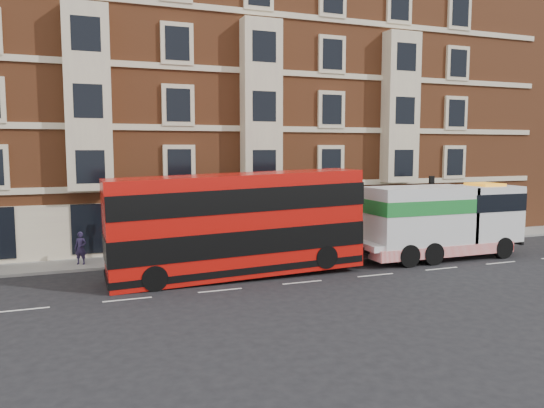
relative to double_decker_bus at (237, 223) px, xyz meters
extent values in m
plane|color=black|center=(2.50, -2.22, -2.68)|extent=(120.00, 120.00, 0.00)
cube|color=slate|center=(2.50, 5.28, -2.60)|extent=(90.00, 3.00, 0.15)
cube|color=brown|center=(3.00, 12.78, 6.32)|extent=(45.00, 12.00, 18.00)
cylinder|color=black|center=(-3.50, 3.98, -0.53)|extent=(0.14, 0.14, 4.00)
cube|color=black|center=(-3.50, 3.98, 1.57)|extent=(0.35, 0.15, 0.50)
cylinder|color=black|center=(14.50, 3.98, -0.53)|extent=(0.14, 0.14, 4.00)
cube|color=black|center=(14.50, 3.98, 1.57)|extent=(0.35, 0.15, 0.50)
cube|color=#B80F0A|center=(0.00, 0.00, -0.07)|extent=(12.44, 2.78, 4.89)
cube|color=black|center=(0.00, 0.00, -0.79)|extent=(12.48, 2.84, 1.17)
cube|color=black|center=(0.00, 0.00, 1.21)|extent=(12.48, 2.84, 1.11)
cylinder|color=black|center=(-4.22, -1.25, -2.10)|extent=(1.15, 0.36, 1.15)
cylinder|color=black|center=(-4.22, 1.25, -2.10)|extent=(1.15, 0.36, 1.15)
cylinder|color=black|center=(4.22, -1.25, -1.77)|extent=(1.15, 0.36, 1.15)
cylinder|color=black|center=(4.22, 1.25, -1.77)|extent=(1.15, 0.36, 1.15)
cube|color=silver|center=(12.00, 0.00, -1.62)|extent=(9.99, 2.55, 0.33)
cube|color=silver|center=(15.22, 0.00, -0.18)|extent=(3.55, 2.78, 3.22)
cube|color=silver|center=(10.67, 0.00, -0.12)|extent=(6.00, 2.78, 3.22)
cube|color=#1A772C|center=(10.67, 0.00, 0.43)|extent=(6.05, 2.82, 0.78)
cube|color=red|center=(11.78, 0.00, -2.01)|extent=(8.88, 2.84, 0.61)
cylinder|color=black|center=(15.55, -1.25, -2.07)|extent=(1.22, 0.39, 1.22)
cylinder|color=black|center=(15.55, 1.25, -2.07)|extent=(1.22, 0.39, 1.22)
cylinder|color=black|center=(10.67, -1.25, -2.07)|extent=(1.22, 0.44, 1.22)
cylinder|color=black|center=(10.67, 1.25, -2.07)|extent=(1.22, 0.44, 1.22)
cylinder|color=black|center=(9.11, -1.25, -2.07)|extent=(1.22, 0.44, 1.22)
cylinder|color=black|center=(9.11, 1.25, -2.07)|extent=(1.22, 0.44, 1.22)
imported|color=#241C39|center=(-7.16, 4.97, -1.66)|extent=(0.75, 0.63, 1.74)
camera|label=1|loc=(-7.54, -24.55, 3.62)|focal=35.00mm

